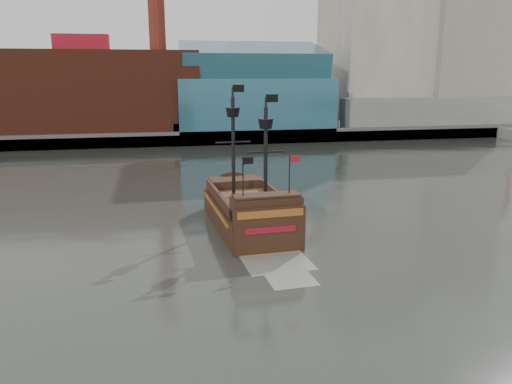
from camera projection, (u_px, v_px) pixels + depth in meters
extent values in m
plane|color=#282B25|center=(306.00, 280.00, 32.60)|extent=(400.00, 400.00, 0.00)
cube|color=slate|center=(194.00, 124.00, 120.01)|extent=(220.00, 60.00, 2.00)
cube|color=#4C4C49|center=(207.00, 138.00, 91.83)|extent=(220.00, 1.00, 2.60)
cube|color=#5E2616|center=(85.00, 92.00, 94.72)|extent=(42.00, 18.00, 15.00)
cube|color=#2A5F70|center=(252.00, 104.00, 99.56)|extent=(30.00, 16.00, 10.00)
cube|color=#C0B79F|center=(376.00, 17.00, 110.60)|extent=(20.00, 22.00, 46.00)
cube|color=gray|center=(458.00, 36.00, 111.19)|extent=(18.00, 18.00, 38.00)
cube|color=#C0B79F|center=(385.00, 12.00, 128.01)|extent=(24.00, 20.00, 52.00)
cube|color=slate|center=(435.00, 112.00, 103.52)|extent=(40.00, 6.00, 6.00)
cube|color=#2A5F70|center=(252.00, 62.00, 97.67)|extent=(28.00, 14.94, 8.78)
cube|color=slate|center=(509.00, 111.00, 124.88)|extent=(4.00, 4.00, 3.00)
cube|color=black|center=(248.00, 219.00, 43.71)|extent=(6.37, 13.76, 2.92)
cube|color=#4E2F1C|center=(248.00, 201.00, 43.32)|extent=(5.73, 12.38, 0.34)
cube|color=black|center=(235.00, 184.00, 48.29)|extent=(4.91, 2.96, 1.12)
cube|color=black|center=(266.00, 210.00, 37.64)|extent=(5.42, 2.10, 2.02)
cube|color=black|center=(270.00, 236.00, 37.10)|extent=(5.50, 0.59, 4.49)
cube|color=#95521C|center=(271.00, 214.00, 36.53)|extent=(5.04, 0.38, 0.56)
cube|color=maroon|center=(271.00, 230.00, 36.82)|extent=(3.92, 0.31, 0.45)
cylinder|color=black|center=(233.00, 147.00, 43.61)|extent=(0.33, 0.33, 8.75)
cylinder|color=black|center=(266.00, 157.00, 40.68)|extent=(0.33, 0.33, 8.07)
cone|color=black|center=(233.00, 112.00, 42.90)|extent=(1.30, 1.30, 0.78)
cone|color=black|center=(266.00, 124.00, 40.05)|extent=(1.30, 1.30, 0.78)
cube|color=black|center=(238.00, 88.00, 42.55)|extent=(1.01, 0.09, 0.62)
cube|color=black|center=(272.00, 98.00, 39.70)|extent=(1.01, 0.09, 0.62)
cube|color=#989D97|center=(277.00, 262.00, 35.64)|extent=(4.99, 4.30, 0.02)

